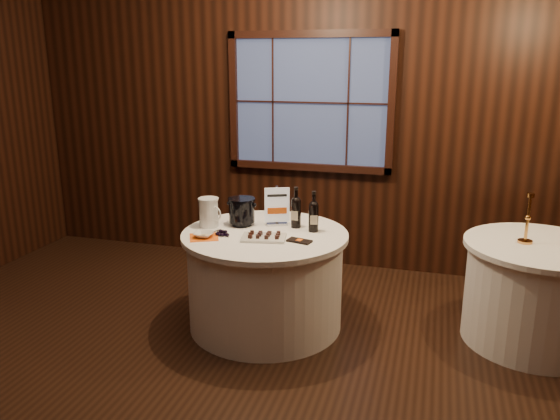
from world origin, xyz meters
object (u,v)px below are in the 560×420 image
(main_table, at_px, (265,279))
(glass_pitcher, at_px, (209,212))
(brass_candlestick, at_px, (527,225))
(ice_bucket, at_px, (242,211))
(sign_stand, at_px, (277,212))
(chocolate_plate, at_px, (264,237))
(chocolate_box, at_px, (299,241))
(port_bottle_left, at_px, (296,210))
(cracker_bowl, at_px, (204,235))
(side_table, at_px, (536,293))
(port_bottle_right, at_px, (314,214))
(grape_bunch, at_px, (223,233))

(main_table, height_order, glass_pitcher, glass_pitcher)
(brass_candlestick, bearing_deg, ice_bucket, -175.68)
(sign_stand, height_order, chocolate_plate, sign_stand)
(ice_bucket, height_order, chocolate_box, ice_bucket)
(port_bottle_left, height_order, glass_pitcher, port_bottle_left)
(chocolate_box, height_order, cracker_bowl, cracker_bowl)
(ice_bucket, bearing_deg, side_table, 4.19)
(side_table, bearing_deg, main_table, -171.47)
(port_bottle_left, distance_m, glass_pitcher, 0.69)
(port_bottle_left, height_order, chocolate_plate, port_bottle_left)
(chocolate_box, bearing_deg, port_bottle_right, 95.04)
(port_bottle_left, xyz_separation_m, port_bottle_right, (0.16, -0.07, -0.00))
(sign_stand, distance_m, ice_bucket, 0.28)
(sign_stand, height_order, glass_pitcher, sign_stand)
(brass_candlestick, bearing_deg, port_bottle_left, -176.69)
(port_bottle_right, height_order, grape_bunch, port_bottle_right)
(main_table, height_order, cracker_bowl, cracker_bowl)
(glass_pitcher, bearing_deg, main_table, 17.92)
(main_table, xyz_separation_m, port_bottle_right, (0.35, 0.13, 0.52))
(grape_bunch, xyz_separation_m, cracker_bowl, (-0.12, -0.09, 0.00))
(main_table, bearing_deg, ice_bucket, 150.07)
(grape_bunch, height_order, brass_candlestick, brass_candlestick)
(side_table, relative_size, sign_stand, 3.39)
(chocolate_plate, bearing_deg, grape_bunch, -179.52)
(grape_bunch, distance_m, brass_candlestick, 2.22)
(main_table, bearing_deg, chocolate_box, -24.56)
(sign_stand, distance_m, port_bottle_left, 0.17)
(main_table, distance_m, glass_pitcher, 0.69)
(port_bottle_left, relative_size, chocolate_plate, 0.91)
(main_table, bearing_deg, brass_candlestick, 8.94)
(cracker_bowl, relative_size, brass_candlestick, 0.39)
(ice_bucket, bearing_deg, glass_pitcher, -155.24)
(ice_bucket, distance_m, glass_pitcher, 0.26)
(side_table, xyz_separation_m, port_bottle_right, (-1.65, -0.17, 0.52))
(side_table, height_order, port_bottle_left, port_bottle_left)
(sign_stand, xyz_separation_m, ice_bucket, (-0.27, -0.08, 0.01))
(side_table, distance_m, chocolate_box, 1.79)
(port_bottle_right, relative_size, glass_pitcher, 1.37)
(sign_stand, relative_size, chocolate_plate, 0.89)
(port_bottle_left, height_order, chocolate_box, port_bottle_left)
(chocolate_plate, bearing_deg, ice_bucket, 133.82)
(cracker_bowl, bearing_deg, ice_bucket, 66.27)
(sign_stand, distance_m, brass_candlestick, 1.86)
(chocolate_box, bearing_deg, side_table, 28.18)
(side_table, distance_m, glass_pitcher, 2.54)
(ice_bucket, xyz_separation_m, glass_pitcher, (-0.24, -0.11, 0.00))
(side_table, relative_size, port_bottle_left, 3.31)
(chocolate_plate, relative_size, glass_pitcher, 1.54)
(chocolate_plate, relative_size, cracker_bowl, 2.47)
(sign_stand, relative_size, port_bottle_left, 0.98)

